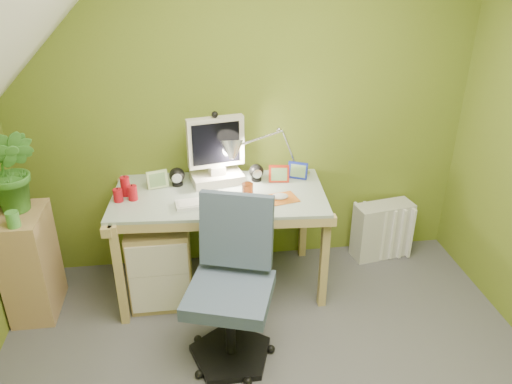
{
  "coord_description": "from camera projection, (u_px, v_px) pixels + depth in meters",
  "views": [
    {
      "loc": [
        -0.37,
        -1.7,
        2.22
      ],
      "look_at": [
        0.0,
        1.0,
        0.85
      ],
      "focal_mm": 35.0,
      "sensor_mm": 36.0,
      "label": 1
    }
  ],
  "objects": [
    {
      "name": "desk",
      "position": [
        221.0,
        241.0,
        3.44
      ],
      "size": [
        1.43,
        0.79,
        0.74
      ],
      "primitive_type": null,
      "rotation": [
        0.0,
        0.0,
        -0.07
      ],
      "color": "tan",
      "rests_on": "floor"
    },
    {
      "name": "task_chair",
      "position": [
        229.0,
        293.0,
        2.77
      ],
      "size": [
        0.66,
        0.66,
        0.94
      ],
      "primitive_type": null,
      "rotation": [
        0.0,
        0.0,
        -0.32
      ],
      "color": "#3C4B63",
      "rests_on": "floor"
    },
    {
      "name": "candle_cluster",
      "position": [
        125.0,
        189.0,
        3.18
      ],
      "size": [
        0.2,
        0.18,
        0.13
      ],
      "primitive_type": null,
      "rotation": [
        0.0,
        0.0,
        0.18
      ],
      "color": "#A90E19",
      "rests_on": "desk"
    },
    {
      "name": "speaker_right",
      "position": [
        256.0,
        173.0,
        3.42
      ],
      "size": [
        0.12,
        0.12,
        0.12
      ],
      "primitive_type": null,
      "rotation": [
        0.0,
        0.0,
        0.23
      ],
      "color": "black",
      "rests_on": "desk"
    },
    {
      "name": "green_cup",
      "position": [
        13.0,
        219.0,
        2.9
      ],
      "size": [
        0.09,
        0.09,
        0.1
      ],
      "primitive_type": "cylinder",
      "rotation": [
        0.0,
        0.0,
        0.15
      ],
      "color": "#4D9E41",
      "rests_on": "side_ledge"
    },
    {
      "name": "radiator",
      "position": [
        382.0,
        230.0,
        3.86
      ],
      "size": [
        0.47,
        0.25,
        0.44
      ],
      "primitive_type": "cube",
      "rotation": [
        0.0,
        0.0,
        0.17
      ],
      "color": "silver",
      "rests_on": "floor"
    },
    {
      "name": "desk_lamp",
      "position": [
        282.0,
        141.0,
        3.37
      ],
      "size": [
        0.54,
        0.33,
        0.54
      ],
      "primitive_type": null,
      "rotation": [
        0.0,
        0.0,
        0.23
      ],
      "color": "silver",
      "rests_on": "desk"
    },
    {
      "name": "mousepad",
      "position": [
        280.0,
        199.0,
        3.2
      ],
      "size": [
        0.25,
        0.2,
        0.01
      ],
      "primitive_type": "cube",
      "rotation": [
        0.0,
        0.0,
        0.22
      ],
      "color": "#BB5F1D",
      "rests_on": "desk"
    },
    {
      "name": "monitor",
      "position": [
        216.0,
        145.0,
        3.32
      ],
      "size": [
        0.42,
        0.29,
        0.53
      ],
      "primitive_type": null,
      "rotation": [
        0.0,
        0.0,
        0.19
      ],
      "color": "beige",
      "rests_on": "desk"
    },
    {
      "name": "photo_frame_red",
      "position": [
        279.0,
        174.0,
        3.41
      ],
      "size": [
        0.14,
        0.04,
        0.12
      ],
      "primitive_type": "cube",
      "rotation": [
        0.0,
        0.0,
        -0.14
      ],
      "color": "#AF2612",
      "rests_on": "desk"
    },
    {
      "name": "amber_tumbler",
      "position": [
        248.0,
        190.0,
        3.21
      ],
      "size": [
        0.08,
        0.08,
        0.09
      ],
      "primitive_type": "cylinder",
      "rotation": [
        0.0,
        0.0,
        0.11
      ],
      "color": "#8A3714",
      "rests_on": "desk"
    },
    {
      "name": "mouse",
      "position": [
        280.0,
        197.0,
        3.19
      ],
      "size": [
        0.12,
        0.08,
        0.04
      ],
      "primitive_type": "ellipsoid",
      "rotation": [
        0.0,
        0.0,
        -0.07
      ],
      "color": "silver",
      "rests_on": "mousepad"
    },
    {
      "name": "speaker_left",
      "position": [
        177.0,
        176.0,
        3.36
      ],
      "size": [
        0.12,
        0.12,
        0.13
      ],
      "primitive_type": null,
      "rotation": [
        0.0,
        0.0,
        0.18
      ],
      "color": "black",
      "rests_on": "desk"
    },
    {
      "name": "photo_frame_green",
      "position": [
        157.0,
        179.0,
        3.32
      ],
      "size": [
        0.14,
        0.06,
        0.12
      ],
      "primitive_type": "cube",
      "rotation": [
        0.0,
        0.0,
        0.29
      ],
      "color": "#C1DC97",
      "rests_on": "desk"
    },
    {
      "name": "wall_back",
      "position": [
        244.0,
        108.0,
        3.42
      ],
      "size": [
        3.2,
        0.01,
        2.4
      ],
      "primitive_type": "cube",
      "color": "olive",
      "rests_on": "floor"
    },
    {
      "name": "photo_frame_blue",
      "position": [
        298.0,
        170.0,
        3.46
      ],
      "size": [
        0.13,
        0.08,
        0.12
      ],
      "primitive_type": "cube",
      "rotation": [
        0.0,
        0.0,
        -0.47
      ],
      "color": "navy",
      "rests_on": "desk"
    },
    {
      "name": "potted_plant",
      "position": [
        13.0,
        171.0,
        2.97
      ],
      "size": [
        0.33,
        0.29,
        0.54
      ],
      "primitive_type": "imported",
      "rotation": [
        0.0,
        0.0,
        -0.17
      ],
      "color": "#387A28",
      "rests_on": "side_ledge"
    },
    {
      "name": "keyboard",
      "position": [
        208.0,
        202.0,
        3.14
      ],
      "size": [
        0.41,
        0.17,
        0.02
      ],
      "primitive_type": "cube",
      "rotation": [
        0.0,
        0.0,
        0.11
      ],
      "color": "white",
      "rests_on": "desk"
    },
    {
      "name": "side_ledge",
      "position": [
        31.0,
        264.0,
        3.21
      ],
      "size": [
        0.27,
        0.42,
        0.73
      ],
      "primitive_type": "cube",
      "color": "tan",
      "rests_on": "floor"
    }
  ]
}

